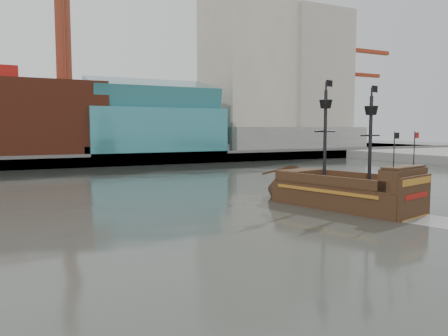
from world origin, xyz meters
TOP-DOWN VIEW (x-y plane):
  - ground at (0.00, 0.00)m, footprint 400.00×400.00m
  - promenade_far at (0.00, 92.00)m, footprint 220.00×60.00m
  - seawall at (0.00, 62.50)m, footprint 220.00×1.00m
  - skyline at (5.21, 84.56)m, footprint 149.00×45.00m
  - crane_a at (78.63, 82.00)m, footprint 22.50×4.00m
  - crane_b at (88.23, 92.00)m, footprint 19.10×4.00m
  - pirate_ship at (9.28, 6.08)m, footprint 9.47×18.28m

SIDE VIEW (x-z plane):
  - ground at x=0.00m, z-range 0.00..0.00m
  - promenade_far at x=0.00m, z-range 0.00..2.00m
  - pirate_ship at x=9.28m, z-range -5.37..7.75m
  - seawall at x=0.00m, z-range 0.00..2.60m
  - crane_b at x=88.23m, z-range 2.45..28.70m
  - crane_a at x=78.63m, z-range 2.99..35.24m
  - skyline at x=5.21m, z-range -6.45..55.55m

